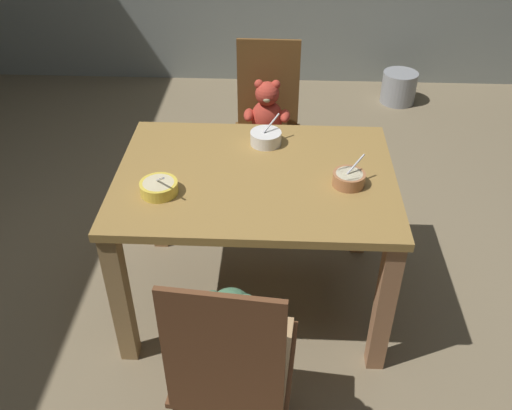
# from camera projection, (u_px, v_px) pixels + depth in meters

# --- Properties ---
(ground_plane) EXTENTS (5.20, 5.20, 0.04)m
(ground_plane) POSITION_uv_depth(u_px,v_px,m) (256.00, 298.00, 2.72)
(ground_plane) COLOR #7E6D52
(dining_table) EXTENTS (1.14, 0.84, 0.70)m
(dining_table) POSITION_uv_depth(u_px,v_px,m) (255.00, 197.00, 2.36)
(dining_table) COLOR olive
(dining_table) RESTS_ON ground_plane
(teddy_chair_far_center) EXTENTS (0.37, 0.39, 0.93)m
(teddy_chair_far_center) POSITION_uv_depth(u_px,v_px,m) (267.00, 122.00, 3.03)
(teddy_chair_far_center) COLOR brown
(teddy_chair_far_center) RESTS_ON ground_plane
(teddy_chair_near_front) EXTENTS (0.42, 0.43, 0.94)m
(teddy_chair_near_front) POSITION_uv_depth(u_px,v_px,m) (233.00, 353.00, 1.77)
(teddy_chair_near_front) COLOR brown
(teddy_chair_near_front) RESTS_ON ground_plane
(porridge_bowl_yellow_near_left) EXTENTS (0.15, 0.15, 0.12)m
(porridge_bowl_yellow_near_left) POSITION_uv_depth(u_px,v_px,m) (159.00, 187.00, 2.17)
(porridge_bowl_yellow_near_left) COLOR yellow
(porridge_bowl_yellow_near_left) RESTS_ON dining_table
(porridge_bowl_terracotta_near_right) EXTENTS (0.13, 0.13, 0.12)m
(porridge_bowl_terracotta_near_right) POSITION_uv_depth(u_px,v_px,m) (349.00, 179.00, 2.21)
(porridge_bowl_terracotta_near_right) COLOR #AF6F46
(porridge_bowl_terracotta_near_right) RESTS_ON dining_table
(porridge_bowl_white_far_center) EXTENTS (0.14, 0.14, 0.13)m
(porridge_bowl_white_far_center) POSITION_uv_depth(u_px,v_px,m) (266.00, 138.00, 2.47)
(porridge_bowl_white_far_center) COLOR silver
(porridge_bowl_white_far_center) RESTS_ON dining_table
(metal_pail) EXTENTS (0.26, 0.26, 0.24)m
(metal_pail) POSITION_uv_depth(u_px,v_px,m) (399.00, 87.00, 4.33)
(metal_pail) COLOR #93969B
(metal_pail) RESTS_ON ground_plane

